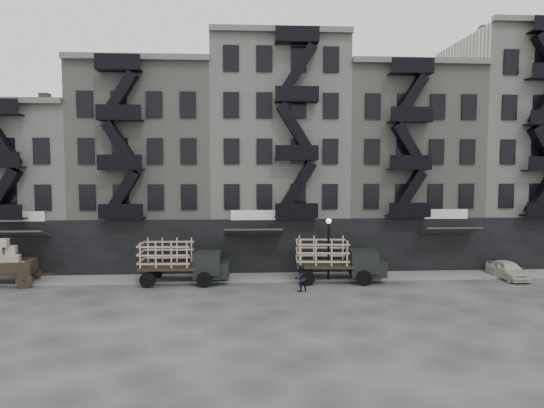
{
  "coord_description": "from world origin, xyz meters",
  "views": [
    {
      "loc": [
        -2.7,
        -29.28,
        7.68
      ],
      "look_at": [
        -0.71,
        4.0,
        5.15
      ],
      "focal_mm": 32.0,
      "sensor_mm": 36.0,
      "label": 1
    }
  ],
  "objects": [
    {
      "name": "stake_truck_east",
      "position": [
        3.59,
        2.51,
        1.69
      ],
      "size": [
        6.06,
        2.85,
        2.96
      ],
      "rotation": [
        0.0,
        0.0,
        -0.08
      ],
      "color": "black",
      "rests_on": "ground"
    },
    {
      "name": "building_west",
      "position": [
        -20.0,
        9.83,
        6.0
      ],
      "size": [
        10.0,
        11.35,
        13.2
      ],
      "color": "#AFAAA1",
      "rests_on": "ground"
    },
    {
      "name": "stake_truck_west",
      "position": [
        -6.77,
        2.59,
        1.66
      ],
      "size": [
        5.86,
        2.58,
        2.9
      ],
      "rotation": [
        0.0,
        0.0,
        -0.03
      ],
      "color": "black",
      "rests_on": "ground"
    },
    {
      "name": "car_east",
      "position": [
        15.5,
        2.6,
        0.63
      ],
      "size": [
        1.68,
        3.78,
        1.26
      ],
      "primitive_type": "imported",
      "rotation": [
        0.0,
        0.0,
        0.05
      ],
      "color": "beige",
      "rests_on": "ground"
    },
    {
      "name": "lamp_post",
      "position": [
        3.0,
        2.6,
        2.78
      ],
      "size": [
        0.36,
        0.36,
        4.28
      ],
      "color": "black",
      "rests_on": "ground"
    },
    {
      "name": "building_midwest",
      "position": [
        -10.0,
        9.83,
        7.5
      ],
      "size": [
        10.0,
        11.35,
        16.2
      ],
      "color": "gray",
      "rests_on": "ground"
    },
    {
      "name": "building_center",
      "position": [
        -0.0,
        9.82,
        8.5
      ],
      "size": [
        10.0,
        11.35,
        18.2
      ],
      "color": "#AFAAA1",
      "rests_on": "ground"
    },
    {
      "name": "building_mideast",
      "position": [
        10.0,
        9.83,
        7.5
      ],
      "size": [
        10.0,
        11.35,
        16.2
      ],
      "color": "gray",
      "rests_on": "ground"
    },
    {
      "name": "building_east",
      "position": [
        20.0,
        9.82,
        9.0
      ],
      "size": [
        10.0,
        11.35,
        19.2
      ],
      "color": "#AFAAA1",
      "rests_on": "ground"
    },
    {
      "name": "wagon",
      "position": [
        -18.1,
        2.61,
        1.75
      ],
      "size": [
        3.83,
        2.38,
        3.06
      ],
      "rotation": [
        0.0,
        0.0,
        0.12
      ],
      "color": "black",
      "rests_on": "ground"
    },
    {
      "name": "pedestrian_mid",
      "position": [
        0.82,
        0.07,
        0.83
      ],
      "size": [
        1.0,
        0.92,
        1.66
      ],
      "primitive_type": "imported",
      "rotation": [
        0.0,
        0.0,
        3.59
      ],
      "color": "black",
      "rests_on": "ground"
    },
    {
      "name": "sidewalk",
      "position": [
        0.0,
        3.75,
        0.07
      ],
      "size": [
        55.0,
        2.5,
        0.15
      ],
      "primitive_type": "cube",
      "color": "slate",
      "rests_on": "ground"
    },
    {
      "name": "ground",
      "position": [
        0.0,
        0.0,
        0.0
      ],
      "size": [
        140.0,
        140.0,
        0.0
      ],
      "primitive_type": "plane",
      "color": "#38383A",
      "rests_on": "ground"
    }
  ]
}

